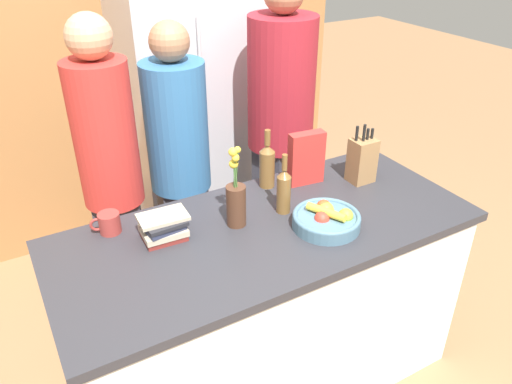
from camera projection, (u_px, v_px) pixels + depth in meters
The scene contains 15 objects.
ground_plane at pixel (265, 374), 2.58m from camera, with size 14.00×14.00×0.00m, color #936B47.
kitchen_island at pixel (266, 307), 2.35m from camera, with size 1.82×0.79×0.92m.
back_wall_wood at pixel (131, 48), 3.25m from camera, with size 3.02×0.12×2.60m.
refrigerator at pixel (193, 107), 3.26m from camera, with size 0.85×0.62×1.92m.
fruit_bowl at pixel (327, 218), 2.11m from camera, with size 0.29×0.29×0.10m.
knife_block at pixel (362, 160), 2.42m from camera, with size 0.12×0.10×0.30m.
flower_vase at pixel (236, 200), 2.08m from camera, with size 0.08×0.08×0.36m.
cereal_box at pixel (306, 158), 2.40m from camera, with size 0.18×0.08×0.26m.
coffee_mug at pixel (109, 223), 2.07m from camera, with size 0.13×0.09×0.09m.
book_stack at pixel (163, 227), 2.03m from camera, with size 0.20×0.16×0.10m.
bottle_oil at pixel (267, 165), 2.37m from camera, with size 0.07×0.07×0.29m.
bottle_vinegar at pixel (284, 190), 2.17m from camera, with size 0.06×0.06×0.28m.
person_at_sink at pixel (111, 171), 2.41m from camera, with size 0.29×0.29×1.73m.
person_in_blue at pixel (180, 162), 2.62m from camera, with size 0.32×0.32×1.66m.
person_in_red_tee at pixel (280, 121), 2.87m from camera, with size 0.38×0.38×1.83m.
Camera 1 is at (-0.91, -1.51, 2.11)m, focal length 35.00 mm.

